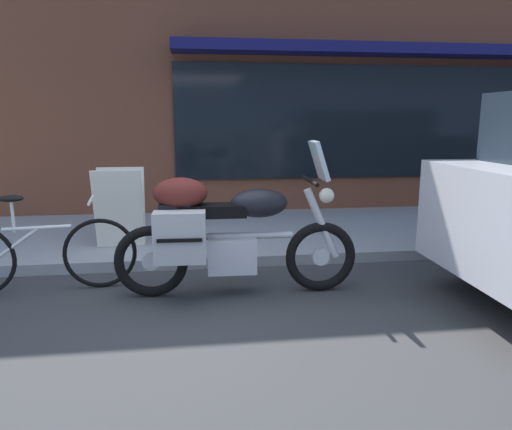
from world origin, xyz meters
name	(u,v)px	position (x,y,z in m)	size (l,w,h in m)	color
ground_plane	(176,319)	(0.00, 0.00, 0.00)	(80.00, 80.00, 0.00)	#393939
touring_motorcycle	(223,231)	(0.42, 0.48, 0.61)	(2.23, 0.64, 1.41)	black
parked_bicycle	(39,254)	(-1.27, 0.77, 0.37)	(1.74, 0.48, 0.93)	black
sandwich_board_sign	(120,208)	(-0.70, 1.92, 0.58)	(0.55, 0.41, 0.91)	silver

